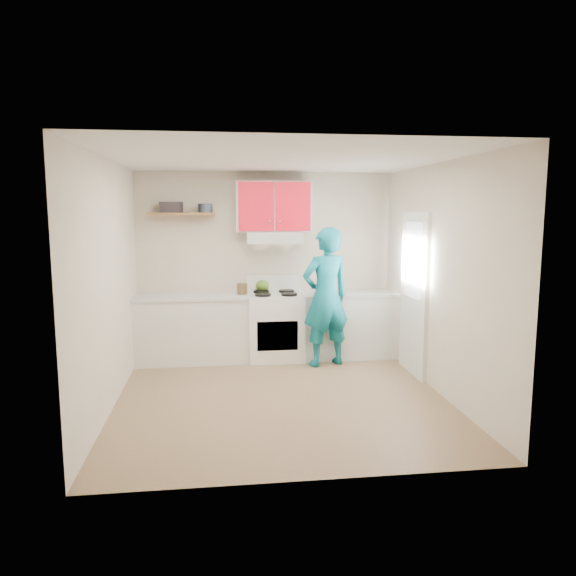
{
  "coord_description": "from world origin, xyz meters",
  "views": [
    {
      "loc": [
        -0.66,
        -5.74,
        2.06
      ],
      "look_at": [
        0.15,
        0.55,
        1.15
      ],
      "focal_mm": 33.53,
      "sensor_mm": 36.0,
      "label": 1
    }
  ],
  "objects": [
    {
      "name": "person",
      "position": [
        0.74,
        1.19,
        0.93
      ],
      "size": [
        0.78,
        0.62,
        1.85
      ],
      "primitive_type": "imported",
      "rotation": [
        0.0,
        0.0,
        3.44
      ],
      "color": "#0E6E7F",
      "rests_on": "floor"
    },
    {
      "name": "door_glass",
      "position": [
        1.75,
        0.7,
        1.45
      ],
      "size": [
        0.01,
        0.55,
        0.95
      ],
      "primitive_type": "cube",
      "color": "white",
      "rests_on": "door"
    },
    {
      "name": "left_wall",
      "position": [
        -1.8,
        0.0,
        1.3
      ],
      "size": [
        0.04,
        3.8,
        2.6
      ],
      "primitive_type": "cube",
      "color": "beige",
      "rests_on": "floor"
    },
    {
      "name": "ceiling",
      "position": [
        0.0,
        0.0,
        2.6
      ],
      "size": [
        3.6,
        3.8,
        0.04
      ],
      "primitive_type": "cube",
      "color": "white",
      "rests_on": "floor"
    },
    {
      "name": "kettle",
      "position": [
        -0.05,
        1.82,
        1.01
      ],
      "size": [
        0.27,
        0.27,
        0.17
      ],
      "primitive_type": "ellipsoid",
      "rotation": [
        0.0,
        0.0,
        -0.43
      ],
      "color": "#517B22",
      "rests_on": "stove"
    },
    {
      "name": "tin",
      "position": [
        -0.83,
        1.73,
        2.1
      ],
      "size": [
        0.24,
        0.24,
        0.12
      ],
      "primitive_type": "cylinder",
      "rotation": [
        0.0,
        0.0,
        -0.28
      ],
      "color": "#333D4C",
      "rests_on": "shelf"
    },
    {
      "name": "front_wall",
      "position": [
        0.0,
        -1.9,
        1.3
      ],
      "size": [
        3.6,
        0.04,
        2.6
      ],
      "primitive_type": "cube",
      "color": "beige",
      "rests_on": "floor"
    },
    {
      "name": "floor",
      "position": [
        0.0,
        0.0,
        0.0
      ],
      "size": [
        3.8,
        3.8,
        0.0
      ],
      "primitive_type": "plane",
      "color": "brown",
      "rests_on": "ground"
    },
    {
      "name": "stove",
      "position": [
        0.1,
        1.57,
        0.46
      ],
      "size": [
        0.76,
        0.65,
        0.92
      ],
      "primitive_type": "cube",
      "color": "white",
      "rests_on": "floor"
    },
    {
      "name": "door",
      "position": [
        1.78,
        0.7,
        1.02
      ],
      "size": [
        0.05,
        0.85,
        2.05
      ],
      "primitive_type": "cube",
      "color": "white",
      "rests_on": "floor"
    },
    {
      "name": "right_wall",
      "position": [
        1.8,
        0.0,
        1.3
      ],
      "size": [
        0.04,
        3.8,
        2.6
      ],
      "primitive_type": "cube",
      "color": "beige",
      "rests_on": "floor"
    },
    {
      "name": "counter_left",
      "position": [
        -1.04,
        1.6,
        0.45
      ],
      "size": [
        1.52,
        0.6,
        0.9
      ],
      "primitive_type": "cube",
      "color": "silver",
      "rests_on": "floor"
    },
    {
      "name": "crock",
      "position": [
        -0.35,
        1.61,
        0.98
      ],
      "size": [
        0.15,
        0.15,
        0.17
      ],
      "primitive_type": "cylinder",
      "rotation": [
        0.0,
        0.0,
        0.07
      ],
      "color": "brown",
      "rests_on": "counter_left"
    },
    {
      "name": "cutting_board",
      "position": [
        1.0,
        1.53,
        0.91
      ],
      "size": [
        0.36,
        0.3,
        0.02
      ],
      "primitive_type": "cube",
      "rotation": [
        0.0,
        0.0,
        -0.26
      ],
      "color": "olive",
      "rests_on": "counter_right"
    },
    {
      "name": "counter_right",
      "position": [
        1.14,
        1.6,
        0.45
      ],
      "size": [
        1.32,
        0.6,
        0.9
      ],
      "primitive_type": "cube",
      "color": "silver",
      "rests_on": "floor"
    },
    {
      "name": "shelf",
      "position": [
        -1.15,
        1.75,
        2.02
      ],
      "size": [
        0.9,
        0.3,
        0.04
      ],
      "primitive_type": "cube",
      "color": "brown",
      "rests_on": "back_wall"
    },
    {
      "name": "silicone_mat",
      "position": [
        1.35,
        1.59,
        0.9
      ],
      "size": [
        0.3,
        0.26,
        0.01
      ],
      "primitive_type": "cube",
      "rotation": [
        0.0,
        0.0,
        0.15
      ],
      "color": "red",
      "rests_on": "counter_right"
    },
    {
      "name": "back_wall",
      "position": [
        0.0,
        1.9,
        1.3
      ],
      "size": [
        3.6,
        0.04,
        2.6
      ],
      "primitive_type": "cube",
      "color": "beige",
      "rests_on": "floor"
    },
    {
      "name": "upper_cabinets",
      "position": [
        0.1,
        1.73,
        2.12
      ],
      "size": [
        1.02,
        0.33,
        0.7
      ],
      "primitive_type": "cube",
      "color": "red",
      "rests_on": "back_wall"
    },
    {
      "name": "range_hood",
      "position": [
        0.1,
        1.68,
        1.7
      ],
      "size": [
        0.76,
        0.44,
        0.15
      ],
      "primitive_type": "cube",
      "color": "silver",
      "rests_on": "back_wall"
    },
    {
      "name": "books",
      "position": [
        -1.29,
        1.78,
        2.11
      ],
      "size": [
        0.31,
        0.24,
        0.15
      ],
      "primitive_type": "cube",
      "rotation": [
        0.0,
        0.0,
        -0.16
      ],
      "color": "#373036",
      "rests_on": "shelf"
    }
  ]
}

